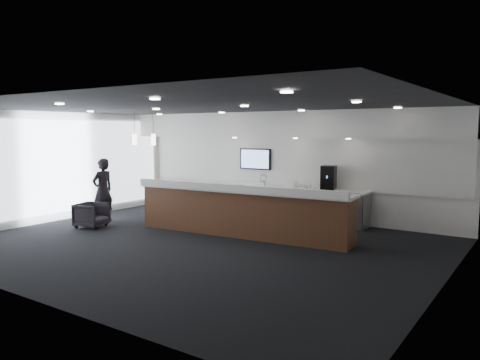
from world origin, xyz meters
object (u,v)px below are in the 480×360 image
Objects in this scene: coffee_machine at (329,177)px; armchair at (91,215)px; lounge_guest at (103,190)px; service_counter at (241,211)px.

armchair is (-4.92, -3.73, -0.94)m from coffee_machine.
lounge_guest is (-5.28, -3.04, -0.39)m from coffee_machine.
lounge_guest is at bearing -161.27° from coffee_machine.
service_counter is 2.70m from coffee_machine.
coffee_machine reaches higher than armchair.
armchair is (-3.71, -1.41, -0.25)m from service_counter.
coffee_machine reaches higher than service_counter.
service_counter reaches higher than armchair.
armchair is at bearing -163.88° from service_counter.
lounge_guest reaches higher than coffee_machine.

